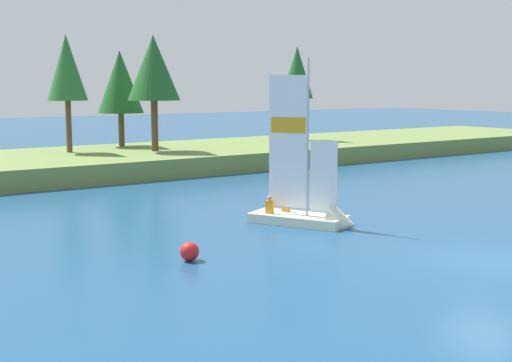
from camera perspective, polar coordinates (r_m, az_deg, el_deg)
name	(u,v)px	position (r m, az deg, el deg)	size (l,w,h in m)	color
ground_plane	(485,261)	(22.24, 18.28, -6.27)	(200.00, 200.00, 0.00)	navy
shore_bank	(115,161)	(44.07, -11.49, 1.60)	(80.00, 11.62, 1.13)	olive
shoreline_tree_left	(67,68)	(44.39, -15.26, 8.90)	(2.43, 2.43, 7.19)	brown
shoreline_tree_midleft	(120,82)	(47.99, -11.07, 7.96)	(3.07, 3.07, 6.43)	brown
shoreline_tree_centre	(154,68)	(44.16, -8.40, 9.12)	(3.28, 3.28, 7.22)	brown
shoreline_tree_midright	(297,73)	(52.77, 3.38, 8.81)	(2.44, 2.44, 7.01)	brown
sailboat	(316,214)	(26.40, 4.95, -2.71)	(3.16, 4.38, 6.80)	silver
channel_buoy	(190,251)	(21.22, -5.47, -5.77)	(0.58, 0.58, 0.58)	red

